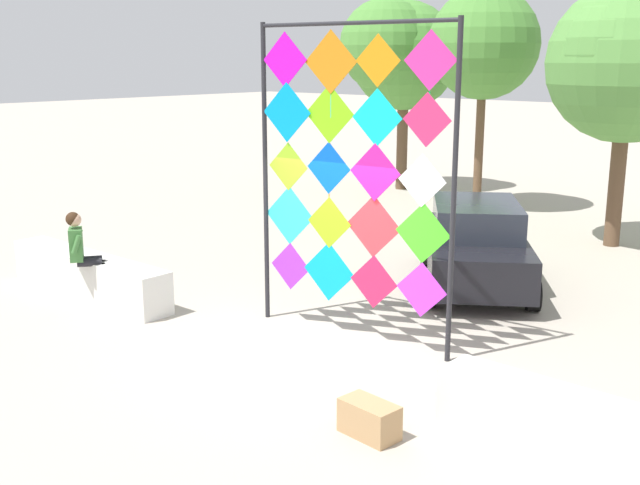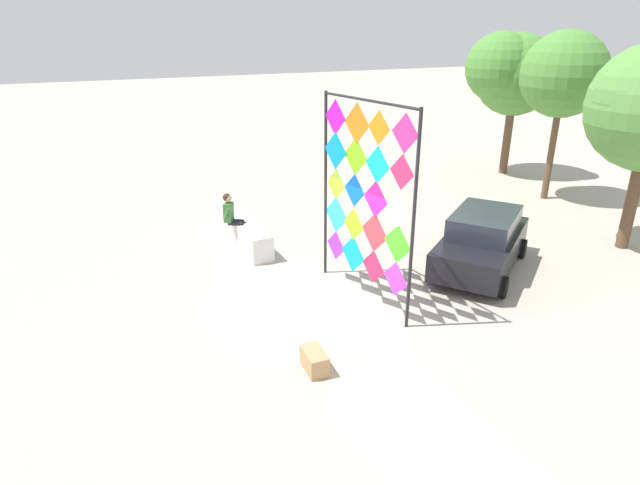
{
  "view_description": "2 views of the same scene",
  "coord_description": "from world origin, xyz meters",
  "px_view_note": "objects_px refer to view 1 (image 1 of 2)",
  "views": [
    {
      "loc": [
        6.67,
        -7.35,
        3.91
      ],
      "look_at": [
        -0.15,
        0.48,
        1.42
      ],
      "focal_mm": 43.32,
      "sensor_mm": 36.0,
      "label": 1
    },
    {
      "loc": [
        9.29,
        -4.85,
        5.68
      ],
      "look_at": [
        -0.33,
        0.0,
        1.32
      ],
      "focal_mm": 29.81,
      "sensor_mm": 36.0,
      "label": 2
    }
  ],
  "objects_px": {
    "kite_display_rack": "(351,167)",
    "seated_vendor": "(84,250)",
    "cardboard_box_large": "(369,419)",
    "parked_car": "(476,244)",
    "tree_far_right": "(402,52)",
    "tree_palm_like": "(484,44)",
    "tree_broadleaf": "(630,63)"
  },
  "relations": [
    {
      "from": "tree_broadleaf",
      "to": "parked_car",
      "type": "bearing_deg",
      "value": -99.24
    },
    {
      "from": "tree_far_right",
      "to": "seated_vendor",
      "type": "bearing_deg",
      "value": -77.62
    },
    {
      "from": "kite_display_rack",
      "to": "parked_car",
      "type": "height_order",
      "value": "kite_display_rack"
    },
    {
      "from": "kite_display_rack",
      "to": "tree_palm_like",
      "type": "height_order",
      "value": "tree_palm_like"
    },
    {
      "from": "seated_vendor",
      "to": "parked_car",
      "type": "distance_m",
      "value": 6.61
    },
    {
      "from": "tree_broadleaf",
      "to": "tree_far_right",
      "type": "height_order",
      "value": "tree_far_right"
    },
    {
      "from": "seated_vendor",
      "to": "parked_car",
      "type": "relative_size",
      "value": 0.38
    },
    {
      "from": "cardboard_box_large",
      "to": "tree_far_right",
      "type": "relative_size",
      "value": 0.11
    },
    {
      "from": "cardboard_box_large",
      "to": "tree_far_right",
      "type": "distance_m",
      "value": 16.42
    },
    {
      "from": "tree_palm_like",
      "to": "kite_display_rack",
      "type": "bearing_deg",
      "value": -69.99
    },
    {
      "from": "parked_car",
      "to": "tree_far_right",
      "type": "relative_size",
      "value": 0.72
    },
    {
      "from": "tree_broadleaf",
      "to": "seated_vendor",
      "type": "bearing_deg",
      "value": -117.02
    },
    {
      "from": "kite_display_rack",
      "to": "parked_car",
      "type": "bearing_deg",
      "value": 89.46
    },
    {
      "from": "kite_display_rack",
      "to": "cardboard_box_large",
      "type": "distance_m",
      "value": 3.76
    },
    {
      "from": "cardboard_box_large",
      "to": "parked_car",
      "type": "bearing_deg",
      "value": 109.55
    },
    {
      "from": "seated_vendor",
      "to": "cardboard_box_large",
      "type": "distance_m",
      "value": 6.27
    },
    {
      "from": "seated_vendor",
      "to": "cardboard_box_large",
      "type": "xyz_separation_m",
      "value": [
        6.2,
        -0.55,
        -0.72
      ]
    },
    {
      "from": "cardboard_box_large",
      "to": "tree_palm_like",
      "type": "height_order",
      "value": "tree_palm_like"
    },
    {
      "from": "cardboard_box_large",
      "to": "tree_far_right",
      "type": "xyz_separation_m",
      "value": [
        -8.98,
        13.19,
        3.89
      ]
    },
    {
      "from": "parked_car",
      "to": "tree_palm_like",
      "type": "distance_m",
      "value": 8.18
    },
    {
      "from": "seated_vendor",
      "to": "tree_broadleaf",
      "type": "height_order",
      "value": "tree_broadleaf"
    },
    {
      "from": "seated_vendor",
      "to": "tree_palm_like",
      "type": "height_order",
      "value": "tree_palm_like"
    },
    {
      "from": "kite_display_rack",
      "to": "parked_car",
      "type": "relative_size",
      "value": 1.09
    },
    {
      "from": "kite_display_rack",
      "to": "parked_car",
      "type": "xyz_separation_m",
      "value": [
        0.03,
        3.47,
        -1.72
      ]
    },
    {
      "from": "seated_vendor",
      "to": "parked_car",
      "type": "xyz_separation_m",
      "value": [
        4.19,
        5.1,
        -0.16
      ]
    },
    {
      "from": "seated_vendor",
      "to": "tree_far_right",
      "type": "distance_m",
      "value": 13.31
    },
    {
      "from": "kite_display_rack",
      "to": "tree_palm_like",
      "type": "xyz_separation_m",
      "value": [
        -3.6,
        9.9,
        1.79
      ]
    },
    {
      "from": "cardboard_box_large",
      "to": "kite_display_rack",
      "type": "bearing_deg",
      "value": 132.98
    },
    {
      "from": "kite_display_rack",
      "to": "tree_far_right",
      "type": "xyz_separation_m",
      "value": [
        -6.93,
        10.99,
        1.62
      ]
    },
    {
      "from": "kite_display_rack",
      "to": "seated_vendor",
      "type": "height_order",
      "value": "kite_display_rack"
    },
    {
      "from": "tree_far_right",
      "to": "tree_palm_like",
      "type": "bearing_deg",
      "value": -18.23
    },
    {
      "from": "tree_palm_like",
      "to": "tree_far_right",
      "type": "bearing_deg",
      "value": 161.77
    }
  ]
}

